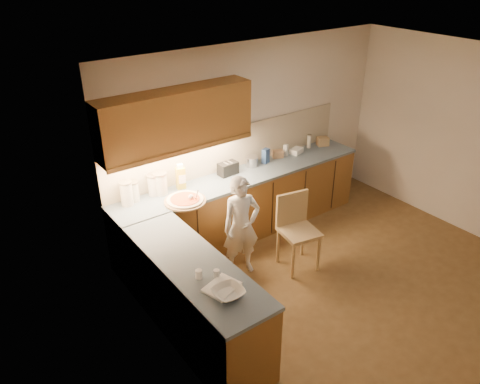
% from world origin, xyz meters
% --- Properties ---
extents(room, '(4.54, 4.50, 2.62)m').
position_xyz_m(room, '(0.00, 0.00, 1.68)').
color(room, brown).
rests_on(room, ground).
extents(l_counter, '(3.77, 2.62, 0.92)m').
position_xyz_m(l_counter, '(-0.92, 1.25, 0.46)').
color(l_counter, brown).
rests_on(l_counter, ground).
extents(backsplash, '(3.75, 0.02, 0.58)m').
position_xyz_m(backsplash, '(-0.38, 1.99, 1.21)').
color(backsplash, '#BEB093').
rests_on(backsplash, l_counter).
extents(upper_cabinets, '(1.95, 0.36, 0.73)m').
position_xyz_m(upper_cabinets, '(-1.27, 1.82, 1.85)').
color(upper_cabinets, brown).
rests_on(upper_cabinets, ground).
extents(pizza_on_board, '(0.51, 0.51, 0.21)m').
position_xyz_m(pizza_on_board, '(-1.39, 1.50, 0.94)').
color(pizza_on_board, '#A98254').
rests_on(pizza_on_board, l_counter).
extents(child, '(0.53, 0.41, 1.30)m').
position_xyz_m(child, '(-0.92, 1.01, 0.65)').
color(child, white).
rests_on(child, ground).
extents(wooden_chair, '(0.51, 0.51, 0.97)m').
position_xyz_m(wooden_chair, '(-0.28, 0.73, 0.57)').
color(wooden_chair, tan).
rests_on(wooden_chair, ground).
extents(mixing_bowl, '(0.28, 0.28, 0.07)m').
position_xyz_m(mixing_bowl, '(-1.95, -0.20, 0.95)').
color(mixing_bowl, white).
rests_on(mixing_bowl, l_counter).
extents(canister_a, '(0.15, 0.15, 0.31)m').
position_xyz_m(canister_a, '(-1.98, 1.85, 1.08)').
color(canister_a, silver).
rests_on(canister_a, l_counter).
extents(canister_b, '(0.15, 0.15, 0.26)m').
position_xyz_m(canister_b, '(-1.88, 1.90, 1.05)').
color(canister_b, silver).
rests_on(canister_b, l_counter).
extents(canister_c, '(0.14, 0.14, 0.27)m').
position_xyz_m(canister_c, '(-1.61, 1.90, 1.06)').
color(canister_c, silver).
rests_on(canister_c, l_counter).
extents(canister_d, '(0.18, 0.18, 0.29)m').
position_xyz_m(canister_d, '(-1.53, 1.86, 1.07)').
color(canister_d, beige).
rests_on(canister_d, l_counter).
extents(oil_jug, '(0.13, 0.10, 0.34)m').
position_xyz_m(oil_jug, '(-1.25, 1.85, 1.07)').
color(oil_jug, gold).
rests_on(oil_jug, l_counter).
extents(toaster, '(0.27, 0.16, 0.17)m').
position_xyz_m(toaster, '(-0.54, 1.83, 1.01)').
color(toaster, black).
rests_on(toaster, l_counter).
extents(steel_pot, '(0.18, 0.18, 0.14)m').
position_xyz_m(steel_pot, '(-0.12, 1.86, 0.99)').
color(steel_pot, silver).
rests_on(steel_pot, l_counter).
extents(blue_box, '(0.12, 0.10, 0.21)m').
position_xyz_m(blue_box, '(0.11, 1.83, 1.02)').
color(blue_box, '#2F4F8F').
rests_on(blue_box, l_counter).
extents(card_box_a, '(0.18, 0.16, 0.11)m').
position_xyz_m(card_box_a, '(0.37, 1.88, 0.97)').
color(card_box_a, '#A27C57').
rests_on(card_box_a, l_counter).
extents(white_bottle, '(0.08, 0.08, 0.17)m').
position_xyz_m(white_bottle, '(0.50, 1.85, 1.01)').
color(white_bottle, white).
rests_on(white_bottle, l_counter).
extents(flat_pack, '(0.22, 0.18, 0.08)m').
position_xyz_m(flat_pack, '(0.69, 1.82, 0.96)').
color(flat_pack, white).
rests_on(flat_pack, l_counter).
extents(tall_jar, '(0.07, 0.07, 0.21)m').
position_xyz_m(tall_jar, '(0.99, 1.88, 1.03)').
color(tall_jar, silver).
rests_on(tall_jar, l_counter).
extents(card_box_b, '(0.20, 0.18, 0.13)m').
position_xyz_m(card_box_b, '(1.23, 1.82, 0.98)').
color(card_box_b, '#9B7E53').
rests_on(card_box_b, l_counter).
extents(dough_cloth, '(0.37, 0.32, 0.02)m').
position_xyz_m(dough_cloth, '(-1.94, -0.08, 0.93)').
color(dough_cloth, white).
rests_on(dough_cloth, l_counter).
extents(spice_jar_a, '(0.07, 0.07, 0.09)m').
position_xyz_m(spice_jar_a, '(-2.03, 0.17, 0.96)').
color(spice_jar_a, white).
rests_on(spice_jar_a, l_counter).
extents(spice_jar_b, '(0.07, 0.07, 0.08)m').
position_xyz_m(spice_jar_b, '(-1.89, 0.08, 0.96)').
color(spice_jar_b, silver).
rests_on(spice_jar_b, l_counter).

